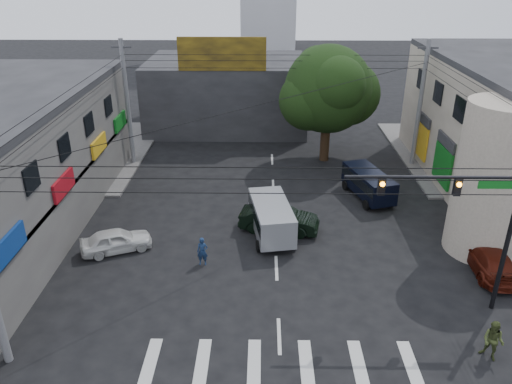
{
  "coord_description": "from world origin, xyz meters",
  "views": [
    {
      "loc": [
        -0.71,
        -19.08,
        14.06
      ],
      "look_at": [
        -1.06,
        4.0,
        3.27
      ],
      "focal_mm": 35.0,
      "sensor_mm": 36.0,
      "label": 1
    }
  ],
  "objects_px": {
    "utility_pole_far_right": "(420,105)",
    "pedestrian_olive": "(493,341)",
    "traffic_officer": "(202,252)",
    "silver_minivan": "(271,220)",
    "street_tree": "(328,90)",
    "traffic_gantry": "(473,211)",
    "white_compact": "(116,240)",
    "utility_pole_far_left": "(128,104)",
    "maroon_sedan": "(490,260)",
    "navy_van": "(368,185)",
    "dark_sedan": "(279,219)"
  },
  "relations": [
    {
      "from": "maroon_sedan",
      "to": "silver_minivan",
      "type": "distance_m",
      "value": 11.24
    },
    {
      "from": "white_compact",
      "to": "traffic_gantry",
      "type": "bearing_deg",
      "value": -128.0
    },
    {
      "from": "utility_pole_far_right",
      "to": "maroon_sedan",
      "type": "relative_size",
      "value": 2.03
    },
    {
      "from": "silver_minivan",
      "to": "navy_van",
      "type": "bearing_deg",
      "value": -61.36
    },
    {
      "from": "white_compact",
      "to": "maroon_sedan",
      "type": "xyz_separation_m",
      "value": [
        18.92,
        -1.64,
        0.03
      ]
    },
    {
      "from": "pedestrian_olive",
      "to": "silver_minivan",
      "type": "bearing_deg",
      "value": 177.55
    },
    {
      "from": "street_tree",
      "to": "navy_van",
      "type": "xyz_separation_m",
      "value": [
        2.08,
        -6.76,
        -4.58
      ]
    },
    {
      "from": "utility_pole_far_right",
      "to": "maroon_sedan",
      "type": "height_order",
      "value": "utility_pole_far_right"
    },
    {
      "from": "utility_pole_far_left",
      "to": "utility_pole_far_right",
      "type": "distance_m",
      "value": 21.0
    },
    {
      "from": "traffic_gantry",
      "to": "utility_pole_far_left",
      "type": "relative_size",
      "value": 0.78
    },
    {
      "from": "maroon_sedan",
      "to": "utility_pole_far_right",
      "type": "bearing_deg",
      "value": -88.33
    },
    {
      "from": "utility_pole_far_left",
      "to": "navy_van",
      "type": "bearing_deg",
      "value": -19.16
    },
    {
      "from": "utility_pole_far_left",
      "to": "maroon_sedan",
      "type": "height_order",
      "value": "utility_pole_far_left"
    },
    {
      "from": "street_tree",
      "to": "traffic_gantry",
      "type": "bearing_deg",
      "value": -78.01
    },
    {
      "from": "utility_pole_far_right",
      "to": "traffic_officer",
      "type": "xyz_separation_m",
      "value": [
        -14.22,
        -13.71,
        -3.85
      ]
    },
    {
      "from": "maroon_sedan",
      "to": "white_compact",
      "type": "bearing_deg",
      "value": -3.24
    },
    {
      "from": "white_compact",
      "to": "dark_sedan",
      "type": "bearing_deg",
      "value": -97.35
    },
    {
      "from": "silver_minivan",
      "to": "dark_sedan",
      "type": "bearing_deg",
      "value": -47.65
    },
    {
      "from": "utility_pole_far_right",
      "to": "navy_van",
      "type": "height_order",
      "value": "utility_pole_far_right"
    },
    {
      "from": "street_tree",
      "to": "utility_pole_far_left",
      "type": "relative_size",
      "value": 0.95
    },
    {
      "from": "utility_pole_far_right",
      "to": "navy_van",
      "type": "distance_m",
      "value": 8.15
    },
    {
      "from": "pedestrian_olive",
      "to": "traffic_gantry",
      "type": "bearing_deg",
      "value": 141.43
    },
    {
      "from": "utility_pole_far_right",
      "to": "pedestrian_olive",
      "type": "xyz_separation_m",
      "value": [
        -2.37,
        -20.12,
        -3.75
      ]
    },
    {
      "from": "traffic_officer",
      "to": "silver_minivan",
      "type": "bearing_deg",
      "value": 43.91
    },
    {
      "from": "maroon_sedan",
      "to": "traffic_officer",
      "type": "bearing_deg",
      "value": 0.12
    },
    {
      "from": "utility_pole_far_left",
      "to": "dark_sedan",
      "type": "height_order",
      "value": "utility_pole_far_left"
    },
    {
      "from": "utility_pole_far_left",
      "to": "navy_van",
      "type": "distance_m",
      "value": 17.94
    },
    {
      "from": "white_compact",
      "to": "silver_minivan",
      "type": "height_order",
      "value": "silver_minivan"
    },
    {
      "from": "white_compact",
      "to": "navy_van",
      "type": "bearing_deg",
      "value": -87.59
    },
    {
      "from": "traffic_gantry",
      "to": "traffic_officer",
      "type": "relative_size",
      "value": 4.79
    },
    {
      "from": "maroon_sedan",
      "to": "navy_van",
      "type": "height_order",
      "value": "navy_van"
    },
    {
      "from": "maroon_sedan",
      "to": "pedestrian_olive",
      "type": "relative_size",
      "value": 2.67
    },
    {
      "from": "white_compact",
      "to": "traffic_officer",
      "type": "height_order",
      "value": "traffic_officer"
    },
    {
      "from": "navy_van",
      "to": "traffic_officer",
      "type": "bearing_deg",
      "value": 112.57
    },
    {
      "from": "street_tree",
      "to": "traffic_gantry",
      "type": "xyz_separation_m",
      "value": [
        3.82,
        -18.0,
        -0.64
      ]
    },
    {
      "from": "street_tree",
      "to": "silver_minivan",
      "type": "relative_size",
      "value": 1.8
    },
    {
      "from": "utility_pole_far_left",
      "to": "white_compact",
      "type": "xyz_separation_m",
      "value": [
        2.07,
        -12.47,
        -3.98
      ]
    },
    {
      "from": "pedestrian_olive",
      "to": "dark_sedan",
      "type": "bearing_deg",
      "value": 174.26
    },
    {
      "from": "traffic_gantry",
      "to": "utility_pole_far_left",
      "type": "xyz_separation_m",
      "value": [
        -18.32,
        17.0,
        -0.23
      ]
    },
    {
      "from": "utility_pole_far_left",
      "to": "traffic_officer",
      "type": "xyz_separation_m",
      "value": [
        6.78,
        -13.71,
        -3.85
      ]
    },
    {
      "from": "utility_pole_far_right",
      "to": "traffic_gantry",
      "type": "bearing_deg",
      "value": -98.94
    },
    {
      "from": "dark_sedan",
      "to": "silver_minivan",
      "type": "bearing_deg",
      "value": 153.06
    },
    {
      "from": "navy_van",
      "to": "dark_sedan",
      "type": "bearing_deg",
      "value": 110.33
    },
    {
      "from": "maroon_sedan",
      "to": "traffic_gantry",
      "type": "bearing_deg",
      "value": 49.14
    },
    {
      "from": "white_compact",
      "to": "silver_minivan",
      "type": "relative_size",
      "value": 0.82
    },
    {
      "from": "dark_sedan",
      "to": "navy_van",
      "type": "bearing_deg",
      "value": -42.03
    },
    {
      "from": "street_tree",
      "to": "traffic_gantry",
      "type": "relative_size",
      "value": 1.21
    },
    {
      "from": "dark_sedan",
      "to": "traffic_officer",
      "type": "relative_size",
      "value": 3.12
    },
    {
      "from": "silver_minivan",
      "to": "navy_van",
      "type": "height_order",
      "value": "silver_minivan"
    },
    {
      "from": "street_tree",
      "to": "white_compact",
      "type": "distance_m",
      "value": 18.96
    }
  ]
}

